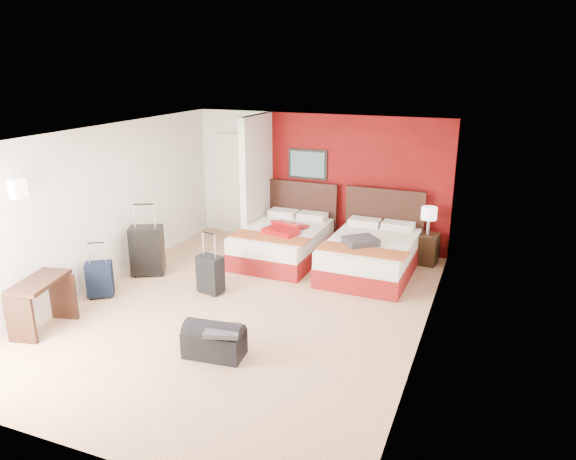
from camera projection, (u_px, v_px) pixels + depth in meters
The scene contains 17 objects.
ground at pixel (245, 308), 7.80m from camera, with size 6.50×6.50×0.00m, color #D8AB85.
room_walls at pixel (206, 194), 9.17m from camera, with size 5.02×6.52×2.50m.
red_accent_panel at pixel (356, 183), 10.01m from camera, with size 3.50×0.04×2.50m, color maroon.
partition_wall at pixel (257, 182), 10.08m from camera, with size 0.12×1.20×2.50m, color silver.
entry_door at pixel (236, 184), 10.94m from camera, with size 0.82×0.06×2.05m, color silver.
bed_left at pixel (282, 244), 9.65m from camera, with size 1.34×1.92×0.57m, color white.
bed_right at pixel (370, 257), 9.00m from camera, with size 1.38×1.97×0.59m, color white.
red_suitcase_open at pixel (285, 228), 9.43m from camera, with size 0.58×0.80×0.10m, color #A00D0F.
jacket_bundle at pixel (360, 241), 8.66m from camera, with size 0.51×0.41×0.12m, color #3B3A40.
nightstand at pixel (426, 249), 9.46m from camera, with size 0.39×0.39×0.54m, color black.
table_lamp at pixel (429, 221), 9.31m from camera, with size 0.27×0.27×0.48m, color white.
suitcase_black at pixel (147, 252), 8.92m from camera, with size 0.54×0.33×0.80m, color black.
suitcase_charcoal at pixel (210, 276), 8.23m from camera, with size 0.39×0.24×0.57m, color black.
suitcase_navy at pixel (100, 281), 8.10m from camera, with size 0.38×0.23×0.52m, color black.
duffel_bag at pixel (214, 342), 6.50m from camera, with size 0.72×0.38×0.37m, color black.
jacket_draped at pixel (223, 331), 6.34m from camera, with size 0.41×0.34×0.05m, color #38383D.
desk at pixel (42, 305), 7.07m from camera, with size 0.43×0.86×0.72m, color black.
Camera 1 is at (3.21, -6.35, 3.43)m, focal length 33.53 mm.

